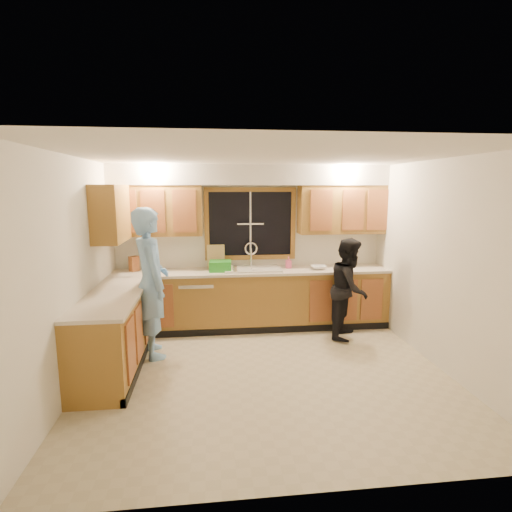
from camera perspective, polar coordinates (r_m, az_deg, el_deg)
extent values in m
plane|color=#BAAF8F|center=(4.91, 1.54, -16.39)|extent=(4.20, 4.20, 0.00)
plane|color=white|center=(4.42, 1.69, 14.13)|extent=(4.20, 4.20, 0.00)
plane|color=silver|center=(6.36, -0.81, 1.47)|extent=(4.20, 0.00, 4.20)
plane|color=silver|center=(4.69, -24.70, -2.35)|extent=(0.00, 3.80, 3.80)
plane|color=silver|center=(5.22, 25.06, -1.23)|extent=(0.00, 3.80, 3.80)
cube|color=olive|center=(6.24, -0.51, -6.30)|extent=(4.20, 0.60, 0.88)
cube|color=olive|center=(5.15, -19.62, -10.37)|extent=(0.60, 1.90, 0.88)
cube|color=beige|center=(6.11, -0.50, -2.19)|extent=(4.20, 0.63, 0.04)
cube|color=beige|center=(5.01, -19.75, -5.42)|extent=(0.63, 1.90, 0.04)
cube|color=olive|center=(6.16, -14.05, 6.30)|extent=(1.35, 0.33, 0.75)
cube|color=olive|center=(6.44, 12.13, 6.51)|extent=(1.35, 0.33, 0.75)
cube|color=olive|center=(5.65, -20.01, 5.73)|extent=(0.33, 0.90, 0.75)
cube|color=beige|center=(6.12, -0.66, 11.48)|extent=(4.20, 0.35, 0.30)
cube|color=black|center=(6.31, -0.81, 4.61)|extent=(1.30, 0.01, 1.00)
cube|color=olive|center=(6.28, -0.81, 9.47)|extent=(1.44, 0.03, 0.07)
cube|color=olive|center=(6.37, -0.79, -0.19)|extent=(1.44, 0.03, 0.07)
cube|color=olive|center=(6.27, -7.06, 4.51)|extent=(0.07, 0.03, 1.00)
cube|color=olive|center=(6.41, 5.32, 4.65)|extent=(0.07, 0.03, 1.00)
cube|color=silver|center=(6.12, -0.52, -1.89)|extent=(0.86, 0.52, 0.03)
cube|color=silver|center=(6.12, -2.47, -2.76)|extent=(0.38, 0.42, 0.18)
cube|color=silver|center=(6.16, 1.43, -2.66)|extent=(0.38, 0.42, 0.18)
cylinder|color=silver|center=(6.29, -0.71, -0.19)|extent=(0.04, 0.04, 0.28)
torus|color=silver|center=(6.27, -0.71, 1.07)|extent=(0.21, 0.03, 0.21)
cube|color=silver|center=(6.21, -8.38, -6.77)|extent=(0.60, 0.56, 0.82)
cube|color=silver|center=(4.63, -21.23, -12.62)|extent=(0.58, 0.75, 0.90)
imported|color=#7DB3ED|center=(5.27, -14.79, -3.73)|extent=(0.67, 0.82, 1.93)
imported|color=black|center=(5.93, 13.21, -4.51)|extent=(0.83, 0.89, 1.46)
cube|color=#A2592C|center=(6.28, -17.03, -1.05)|extent=(0.16, 0.16, 0.23)
cube|color=tan|center=(6.27, -5.74, -0.05)|extent=(0.28, 0.11, 0.36)
cube|color=#258F25|center=(6.06, -5.12, -1.41)|extent=(0.34, 0.32, 0.15)
imported|color=#DF5483|center=(6.26, 4.66, -0.91)|extent=(0.08, 0.09, 0.18)
imported|color=silver|center=(6.23, 8.94, -1.63)|extent=(0.24, 0.24, 0.06)
cylinder|color=#C6B398|center=(6.02, -3.68, -1.69)|extent=(0.08, 0.08, 0.11)
cylinder|color=#C6B398|center=(5.87, -2.98, -1.96)|extent=(0.07, 0.07, 0.11)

